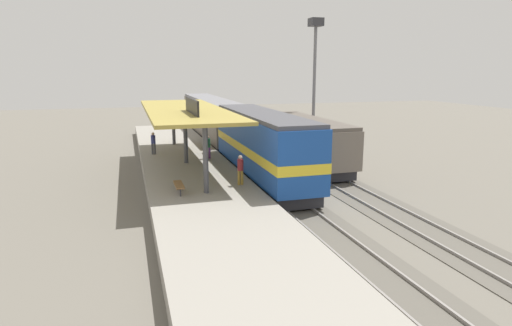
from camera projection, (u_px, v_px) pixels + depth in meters
name	position (u px, v px, depth m)	size (l,w,h in m)	color
ground_plane	(275.00, 169.00, 32.60)	(120.00, 120.00, 0.00)	#666056
track_near	(249.00, 170.00, 32.03)	(3.20, 110.00, 0.16)	#565249
track_far	(307.00, 166.00, 33.31)	(3.20, 110.00, 0.16)	#565249
platform	(187.00, 169.00, 30.67)	(6.00, 44.00, 0.90)	gray
station_canopy	(185.00, 111.00, 29.72)	(5.20, 18.00, 4.70)	#47474C
platform_bench	(179.00, 185.00, 22.94)	(0.44, 1.70, 0.50)	#333338
locomotive	(262.00, 146.00, 28.51)	(2.93, 14.43, 4.44)	#28282D
passenger_carriage_single	(211.00, 118.00, 45.40)	(2.90, 20.00, 4.24)	#28282D
freight_car	(306.00, 141.00, 33.09)	(2.80, 12.00, 3.54)	#28282D
light_mast	(315.00, 57.00, 38.26)	(1.10, 1.10, 11.70)	slate
person_waiting	(208.00, 146.00, 31.79)	(0.34, 0.34, 1.71)	#663375
person_walking	(240.00, 168.00, 24.49)	(0.34, 0.34, 1.71)	olive
person_boarding	(153.00, 142.00, 33.43)	(0.34, 0.34, 1.71)	#4C4C51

